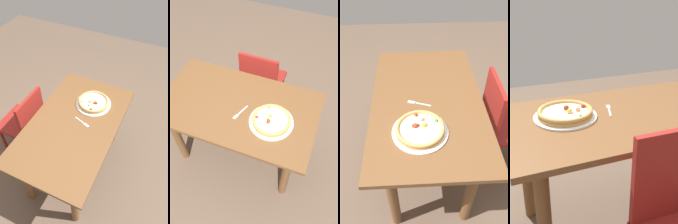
# 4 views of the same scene
# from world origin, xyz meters

# --- Properties ---
(ground_plane) EXTENTS (6.00, 6.00, 0.00)m
(ground_plane) POSITION_xyz_m (0.00, 0.00, 0.00)
(ground_plane) COLOR brown
(dining_table) EXTENTS (1.30, 0.77, 0.75)m
(dining_table) POSITION_xyz_m (0.00, 0.00, 0.62)
(dining_table) COLOR brown
(dining_table) RESTS_ON ground
(chair_near) EXTENTS (0.41, 0.41, 0.87)m
(chair_near) POSITION_xyz_m (0.00, -0.60, 0.48)
(chair_near) COLOR maroon
(chair_near) RESTS_ON ground
(plate) EXTENTS (0.34, 0.34, 0.01)m
(plate) POSITION_xyz_m (-0.31, 0.06, 0.75)
(plate) COLOR white
(plate) RESTS_ON dining_table
(pizza) EXTENTS (0.30, 0.30, 0.05)m
(pizza) POSITION_xyz_m (-0.30, 0.06, 0.78)
(pizza) COLOR tan
(pizza) RESTS_ON plate
(fork) EXTENTS (0.07, 0.16, 0.00)m
(fork) POSITION_xyz_m (-0.04, 0.07, 0.75)
(fork) COLOR silver
(fork) RESTS_ON dining_table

